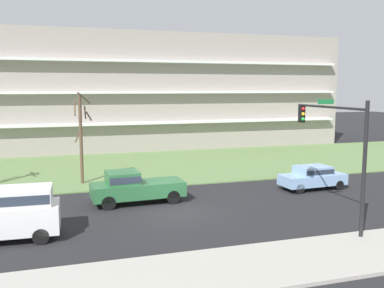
% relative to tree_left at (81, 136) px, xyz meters
% --- Properties ---
extents(ground, '(160.00, 160.00, 0.00)m').
position_rel_tree_left_xyz_m(ground, '(4.44, -8.63, -3.43)').
color(ground, '#232326').
extents(sidewalk_curb_near, '(80.00, 4.00, 0.15)m').
position_rel_tree_left_xyz_m(sidewalk_curb_near, '(4.44, -16.63, -3.35)').
color(sidewalk_curb_near, '#ADA89E').
rests_on(sidewalk_curb_near, ground).
extents(grass_lawn_strip, '(80.00, 16.00, 0.08)m').
position_rel_tree_left_xyz_m(grass_lawn_strip, '(4.44, 5.37, -3.39)').
color(grass_lawn_strip, '#66844C').
rests_on(grass_lawn_strip, ground).
extents(apartment_building, '(51.62, 13.31, 12.56)m').
position_rel_tree_left_xyz_m(apartment_building, '(4.44, 19.55, 2.85)').
color(apartment_building, '#9E938C').
rests_on(apartment_building, ground).
extents(tree_left, '(1.28, 1.27, 6.48)m').
position_rel_tree_left_xyz_m(tree_left, '(0.00, 0.00, 0.00)').
color(tree_left, brown).
rests_on(tree_left, ground).
extents(sedan_blue_near_left, '(4.49, 2.05, 1.57)m').
position_rel_tree_left_xyz_m(sedan_blue_near_left, '(14.62, -6.13, -2.56)').
color(sedan_blue_near_left, '#8CB2E0').
rests_on(sedan_blue_near_left, ground).
extents(pickup_green_center_left, '(5.49, 2.27, 1.95)m').
position_rel_tree_left_xyz_m(pickup_green_center_left, '(2.59, -6.14, -2.41)').
color(pickup_green_center_left, '#2D6B3D').
rests_on(pickup_green_center_left, ground).
extents(traffic_signal_mast, '(0.90, 5.62, 6.22)m').
position_rel_tree_left_xyz_m(traffic_signal_mast, '(11.25, -13.31, 0.85)').
color(traffic_signal_mast, black).
rests_on(traffic_signal_mast, ground).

